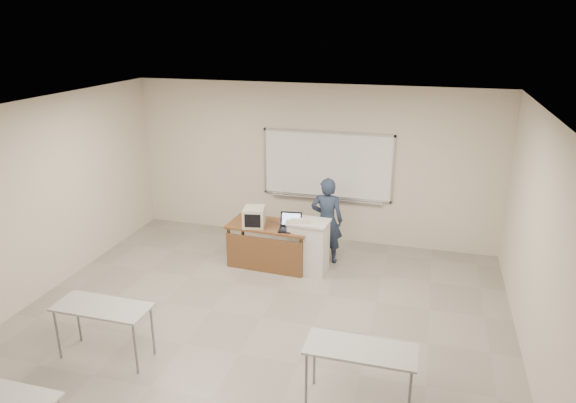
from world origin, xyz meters
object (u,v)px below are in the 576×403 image
(instructor_desk, at_px, (268,238))
(crt_monitor, at_px, (254,217))
(mouse, at_px, (282,223))
(laptop, at_px, (291,226))
(keyboard, at_px, (298,222))
(whiteboard, at_px, (327,166))
(presenter, at_px, (327,220))
(podium, at_px, (308,246))

(instructor_desk, relative_size, crt_monitor, 3.56)
(mouse, bearing_deg, laptop, -37.80)
(crt_monitor, bearing_deg, laptop, -10.79)
(keyboard, bearing_deg, whiteboard, 76.54)
(laptop, bearing_deg, mouse, 132.02)
(mouse, distance_m, presenter, 0.79)
(keyboard, distance_m, presenter, 0.72)
(keyboard, bearing_deg, crt_monitor, 164.98)
(crt_monitor, bearing_deg, instructor_desk, -8.05)
(whiteboard, bearing_deg, laptop, -101.39)
(instructor_desk, xyz_separation_m, mouse, (0.20, 0.16, 0.23))
(crt_monitor, bearing_deg, mouse, 10.18)
(instructor_desk, height_order, podium, podium)
(instructor_desk, xyz_separation_m, podium, (0.71, 0.01, -0.08))
(whiteboard, relative_size, laptop, 6.85)
(whiteboard, height_order, instructor_desk, whiteboard)
(instructor_desk, relative_size, laptop, 3.96)
(mouse, bearing_deg, crt_monitor, -155.91)
(laptop, bearing_deg, keyboard, -39.51)
(laptop, bearing_deg, podium, -3.21)
(laptop, height_order, mouse, laptop)
(podium, bearing_deg, whiteboard, 93.84)
(whiteboard, bearing_deg, presenter, -77.75)
(instructor_desk, xyz_separation_m, keyboard, (0.56, -0.11, 0.39))
(presenter, bearing_deg, mouse, 23.16)
(instructor_desk, xyz_separation_m, laptop, (0.40, -0.01, 0.27))
(keyboard, bearing_deg, mouse, 134.54)
(podium, bearing_deg, crt_monitor, -174.90)
(instructor_desk, distance_m, laptop, 0.48)
(podium, relative_size, laptop, 2.55)
(whiteboard, relative_size, instructor_desk, 1.73)
(crt_monitor, distance_m, mouse, 0.50)
(podium, height_order, laptop, laptop)
(laptop, xyz_separation_m, keyboard, (0.16, -0.10, 0.13))
(keyboard, bearing_deg, presenter, 51.33)
(keyboard, bearing_deg, laptop, 139.53)
(mouse, bearing_deg, whiteboard, 72.11)
(whiteboard, height_order, keyboard, whiteboard)
(mouse, relative_size, presenter, 0.07)
(instructor_desk, relative_size, keyboard, 3.53)
(instructor_desk, distance_m, keyboard, 0.69)
(crt_monitor, bearing_deg, keyboard, -17.78)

